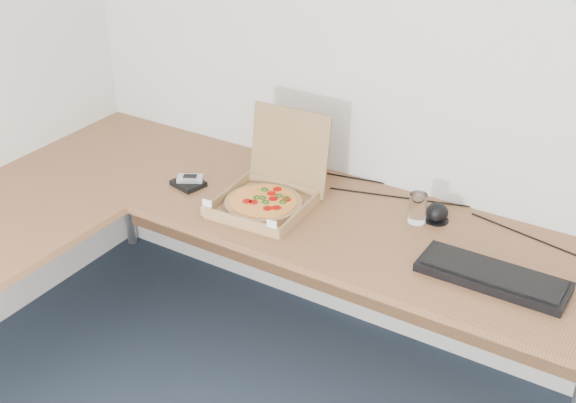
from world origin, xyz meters
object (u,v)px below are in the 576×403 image
Objects in this scene: desk at (159,238)px; drinking_glass at (418,208)px; keyboard at (493,277)px; pizza_box at (266,198)px; wallet at (188,183)px.

drinking_glass reaches higher than desk.
desk is 5.03× the size of keyboard.
desk is at bearing -144.13° from drinking_glass.
pizza_box reaches higher than wallet.
pizza_box is at bearing 16.81° from wallet.
pizza_box reaches higher than desk.
drinking_glass reaches higher than keyboard.
desk is 6.37× the size of pizza_box.
pizza_box is at bearing -159.34° from drinking_glass.
pizza_box reaches higher than drinking_glass.
wallet is (-1.28, -0.00, -0.01)m from keyboard.
keyboard is at bearing -31.25° from drinking_glass.
keyboard is at bearing 16.55° from desk.
wallet is at bearing 110.78° from desk.
desk is 0.97m from drinking_glass.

